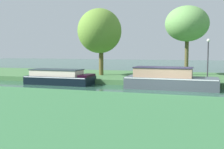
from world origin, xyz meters
name	(u,v)px	position (x,y,z in m)	size (l,w,h in m)	color
ground_plane	(171,91)	(0.00, 0.00, 0.00)	(120.00, 120.00, 0.00)	#2A5241
riverbank_far	(180,78)	(0.00, 7.00, 0.20)	(72.00, 10.00, 0.40)	#416F3E
riverbank_near	(145,120)	(0.00, -9.00, 0.20)	(72.00, 10.00, 0.40)	#356E40
black_barge	(60,77)	(-9.07, 1.20, 0.54)	(5.44, 2.24, 1.21)	black
slate_narrowboat	(169,80)	(-0.32, 1.20, 0.65)	(6.41, 2.31, 1.55)	#434B53
willow_tree_left	(100,31)	(-7.18, 5.46, 4.49)	(3.96, 4.57, 6.15)	brown
willow_tree_centre	(187,24)	(0.45, 8.03, 5.15)	(4.00, 4.45, 6.40)	brown
lamp_post	(208,55)	(2.30, 3.28, 2.39)	(0.24, 0.24, 3.19)	#333338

